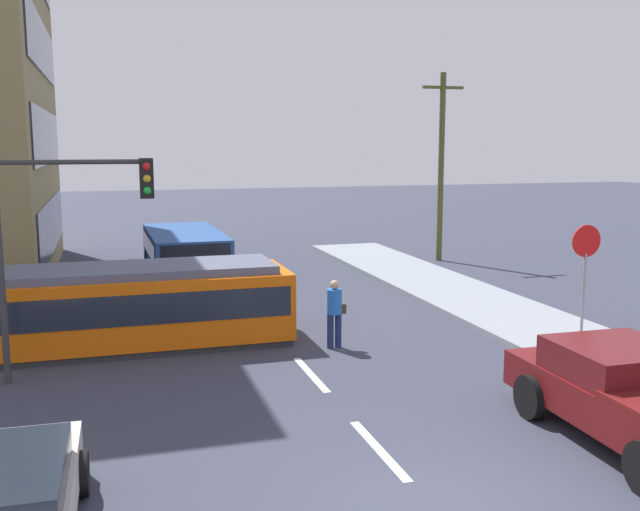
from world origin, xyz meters
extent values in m
plane|color=#343746|center=(0.00, 10.00, 0.00)|extent=(120.00, 120.00, 0.00)
cube|color=gray|center=(6.80, 6.00, 0.07)|extent=(3.20, 36.00, 0.14)
cube|color=silver|center=(0.00, 2.00, 0.01)|extent=(0.16, 2.40, 0.01)
cube|color=silver|center=(0.00, 6.00, 0.01)|extent=(0.16, 2.40, 0.01)
cube|color=silver|center=(0.00, 15.43, 0.01)|extent=(0.16, 2.40, 0.01)
cube|color=silver|center=(0.00, 21.43, 0.01)|extent=(0.16, 2.40, 0.01)
cube|color=#2D3847|center=(-5.99, 19.98, 1.92)|extent=(0.06, 11.95, 1.92)
cube|color=#2D3847|center=(-5.99, 19.98, 5.12)|extent=(0.06, 11.95, 1.92)
cube|color=#2D3847|center=(-5.99, 19.98, 8.32)|extent=(0.06, 11.95, 1.92)
cube|color=#E85E0A|center=(-3.31, 9.43, 0.96)|extent=(7.14, 2.52, 1.62)
cube|color=#2D2D2D|center=(-3.31, 9.43, 0.07)|extent=(7.00, 2.39, 0.15)
cube|color=#50566C|center=(-3.31, 9.43, 1.87)|extent=(6.42, 2.14, 0.20)
cube|color=#1E232D|center=(-3.31, 9.43, 1.16)|extent=(6.85, 2.56, 0.71)
cube|color=#244A8C|center=(-1.40, 17.58, 1.05)|extent=(2.58, 5.97, 1.50)
cube|color=black|center=(-1.36, 14.66, 1.27)|extent=(2.25, 0.15, 0.90)
cube|color=black|center=(-1.40, 17.58, 1.32)|extent=(2.61, 5.08, 0.60)
cylinder|color=black|center=(-1.37, 15.68, 0.45)|extent=(2.56, 0.94, 0.90)
cylinder|color=black|center=(-1.43, 19.47, 0.45)|extent=(2.56, 0.94, 0.90)
cylinder|color=navy|center=(1.00, 7.80, 0.42)|extent=(0.16, 0.16, 0.85)
cylinder|color=navy|center=(1.20, 7.80, 0.42)|extent=(0.16, 0.16, 0.85)
cylinder|color=blue|center=(1.10, 7.80, 1.15)|extent=(0.36, 0.36, 0.60)
sphere|color=tan|center=(1.10, 7.80, 1.56)|extent=(0.22, 0.22, 0.22)
cube|color=#523B1F|center=(1.32, 7.85, 0.95)|extent=(0.22, 0.16, 0.24)
cube|color=#5F1313|center=(4.09, 0.96, 0.68)|extent=(2.10, 5.04, 0.65)
cube|color=#591316|center=(4.11, 1.51, 1.27)|extent=(1.94, 1.94, 0.55)
cylinder|color=black|center=(3.12, 2.48, 0.40)|extent=(0.30, 0.81, 0.80)
cylinder|color=black|center=(5.12, 2.44, 0.40)|extent=(0.30, 0.81, 0.80)
cylinder|color=black|center=(-4.58, 1.78, 0.32)|extent=(0.23, 0.64, 0.64)
cube|color=navy|center=(-4.99, 13.43, 0.52)|extent=(1.82, 4.45, 0.55)
cube|color=black|center=(-4.99, 13.28, 0.99)|extent=(1.64, 2.46, 0.40)
cylinder|color=black|center=(-5.81, 14.77, 0.32)|extent=(0.24, 0.65, 0.64)
cylinder|color=black|center=(-4.10, 14.73, 0.32)|extent=(0.24, 0.65, 0.64)
cylinder|color=black|center=(-5.88, 12.13, 0.32)|extent=(0.24, 0.65, 0.64)
cylinder|color=black|center=(-4.16, 12.09, 0.32)|extent=(0.24, 0.65, 0.64)
cylinder|color=gray|center=(6.72, 5.94, 1.24)|extent=(0.07, 0.07, 2.20)
cylinder|color=red|center=(6.72, 5.94, 2.64)|extent=(0.76, 0.04, 0.76)
cylinder|color=#333333|center=(-6.15, 7.25, 2.37)|extent=(0.14, 0.14, 4.73)
cylinder|color=#333333|center=(-4.69, 7.25, 4.53)|extent=(2.94, 0.10, 0.10)
cube|color=black|center=(-3.22, 7.25, 4.18)|extent=(0.28, 0.24, 0.84)
sphere|color=red|center=(-3.22, 7.12, 4.43)|extent=(0.16, 0.16, 0.16)
sphere|color=gold|center=(-3.22, 7.12, 4.18)|extent=(0.16, 0.16, 0.16)
sphere|color=green|center=(-3.22, 7.12, 3.93)|extent=(0.16, 0.16, 0.16)
cylinder|color=#4E5126|center=(9.38, 19.10, 3.88)|extent=(0.24, 0.24, 7.76)
cube|color=#4E5126|center=(9.38, 19.10, 7.16)|extent=(1.80, 0.12, 0.12)
camera|label=1|loc=(-4.08, -8.29, 4.91)|focal=40.43mm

